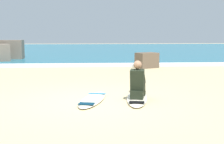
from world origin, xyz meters
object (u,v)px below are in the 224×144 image
at_px(surfboard_main, 137,97).
at_px(surfboard_spare_near, 93,99).
at_px(surfer_seated, 138,83).
at_px(shoreline_rock, 147,60).

distance_m(surfboard_main, surfboard_spare_near, 1.17).
bearing_deg(surfer_seated, surfboard_main, 84.95).
height_order(surfer_seated, shoreline_rock, surfer_seated).
relative_size(surfboard_main, surfboard_spare_near, 1.11).
distance_m(surfboard_main, surfer_seated, 0.44).
height_order(surfboard_main, surfboard_spare_near, same).
bearing_deg(surfboard_main, surfboard_spare_near, -172.74).
relative_size(surfboard_main, shoreline_rock, 2.28).
relative_size(surfer_seated, surfboard_spare_near, 0.46).
distance_m(surfer_seated, surfboard_spare_near, 1.21).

